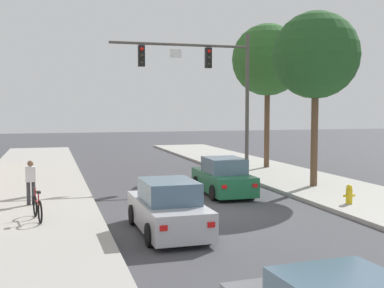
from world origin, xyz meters
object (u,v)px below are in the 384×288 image
traffic_signal_mast (209,76)px  car_lead_green (223,178)px  bicycle_leaning (37,208)px  street_tree_nearest (316,56)px  fire_hydrant (349,194)px  pedestrian_sidewalk_left_walker (31,180)px  car_following_silver (168,209)px  street_tree_second (268,60)px

traffic_signal_mast → car_lead_green: size_ratio=1.75×
car_lead_green → bicycle_leaning: size_ratio=2.44×
bicycle_leaning → street_tree_nearest: (12.06, 3.74, 5.54)m
fire_hydrant → bicycle_leaning: bearing=177.8°
pedestrian_sidewalk_left_walker → fire_hydrant: size_ratio=2.28×
car_lead_green → pedestrian_sidewalk_left_walker: (-7.84, -0.85, 0.34)m
car_lead_green → street_tree_nearest: size_ratio=0.54×
street_tree_nearest → traffic_signal_mast: bearing=128.0°
car_following_silver → fire_hydrant: (7.37, 1.73, -0.22)m
car_following_silver → car_lead_green: bearing=56.3°
pedestrian_sidewalk_left_walker → car_lead_green: bearing=6.2°
traffic_signal_mast → pedestrian_sidewalk_left_walker: traffic_signal_mast is taller
street_tree_second → traffic_signal_mast: bearing=-150.2°
car_lead_green → bicycle_leaning: car_lead_green is taller
street_tree_second → street_tree_nearest: bearing=-97.6°
bicycle_leaning → fire_hydrant: size_ratio=2.44×
car_lead_green → street_tree_nearest: 7.00m
car_following_silver → pedestrian_sidewalk_left_walker: bearing=129.7°
car_lead_green → pedestrian_sidewalk_left_walker: 7.90m
car_lead_green → traffic_signal_mast: bearing=78.8°
pedestrian_sidewalk_left_walker → street_tree_second: (13.29, 8.18, 5.51)m
bicycle_leaning → street_tree_nearest: street_tree_nearest is taller
car_following_silver → street_tree_second: bearing=54.6°
bicycle_leaning → pedestrian_sidewalk_left_walker: bearing=96.0°
pedestrian_sidewalk_left_walker → bicycle_leaning: (0.28, -2.70, -0.52)m
car_following_silver → street_tree_second: size_ratio=0.50×
car_following_silver → pedestrian_sidewalk_left_walker: 6.33m
traffic_signal_mast → bicycle_leaning: (-8.50, -8.30, -4.84)m
traffic_signal_mast → fire_hydrant: 10.34m
car_lead_green → street_tree_nearest: bearing=2.5°
pedestrian_sidewalk_left_walker → street_tree_nearest: street_tree_nearest is taller
pedestrian_sidewalk_left_walker → fire_hydrant: pedestrian_sidewalk_left_walker is taller
street_tree_second → car_lead_green: bearing=-126.6°
traffic_signal_mast → pedestrian_sidewalk_left_walker: size_ratio=4.57×
fire_hydrant → car_lead_green: bearing=131.9°
bicycle_leaning → street_tree_second: bearing=39.9°
car_following_silver → bicycle_leaning: size_ratio=2.43×
street_tree_nearest → fire_hydrant: bearing=-102.6°
bicycle_leaning → street_tree_second: 18.00m
fire_hydrant → street_tree_nearest: 7.03m
bicycle_leaning → fire_hydrant: (11.12, -0.43, -0.03)m
car_following_silver → traffic_signal_mast: bearing=65.6°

